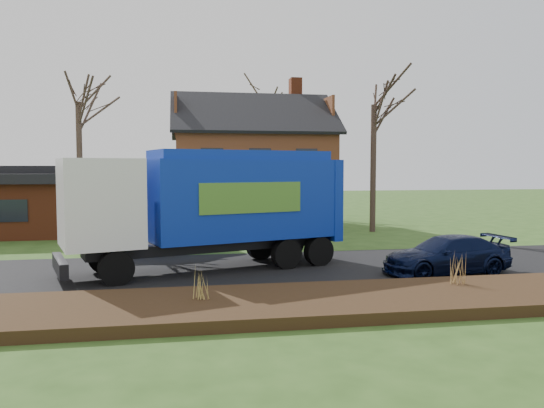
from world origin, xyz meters
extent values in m
plane|color=#2B4918|center=(0.00, 0.00, 0.00)|extent=(120.00, 120.00, 0.00)
cube|color=black|center=(0.00, 0.00, 0.01)|extent=(80.00, 7.00, 0.02)
cube|color=black|center=(0.00, -5.30, 0.15)|extent=(80.00, 3.50, 0.30)
cube|color=beige|center=(2.00, 14.00, 1.35)|extent=(9.00, 7.50, 2.70)
cube|color=#593119|center=(2.00, 14.00, 4.10)|extent=(9.00, 7.50, 2.80)
cube|color=brown|center=(5.00, 15.00, 8.46)|extent=(0.70, 0.90, 1.60)
cube|color=beige|center=(-4.20, 13.50, 1.30)|extent=(3.50, 5.50, 2.60)
cube|color=black|center=(-4.20, 13.50, 2.72)|extent=(3.90, 5.90, 0.24)
cube|color=brown|center=(-12.00, 13.00, 1.40)|extent=(9.00, 7.50, 2.80)
cube|color=black|center=(-12.00, 13.00, 3.05)|extent=(9.80, 8.20, 0.50)
cube|color=black|center=(-12.00, 13.00, 3.50)|extent=(7.00, 6.00, 0.40)
cylinder|color=black|center=(-4.28, -1.75, 0.54)|extent=(1.14, 0.66, 1.08)
cylinder|color=black|center=(-4.91, 0.34, 0.54)|extent=(1.14, 0.66, 1.08)
cylinder|color=black|center=(1.39, -0.03, 0.54)|extent=(1.14, 0.66, 1.08)
cylinder|color=black|center=(0.76, 2.06, 0.54)|extent=(1.14, 0.66, 1.08)
cylinder|color=black|center=(2.69, 0.37, 0.54)|extent=(1.14, 0.66, 1.08)
cylinder|color=black|center=(2.05, 2.46, 0.54)|extent=(1.14, 0.66, 1.08)
cube|color=black|center=(-1.11, 0.35, 0.88)|extent=(8.92, 3.79, 0.36)
cube|color=white|center=(-4.84, -0.78, 2.50)|extent=(3.04, 3.18, 2.81)
cube|color=black|center=(-5.94, -1.11, 2.65)|extent=(0.74, 2.21, 0.94)
cube|color=black|center=(-6.04, -1.14, 0.57)|extent=(1.00, 2.56, 0.47)
cube|color=#0D2A9E|center=(-0.17, 0.64, 2.50)|extent=(7.02, 4.39, 2.81)
cube|color=#0D2A9E|center=(-0.17, 0.64, 4.06)|extent=(6.63, 4.00, 0.31)
cube|color=#0D2A9E|center=(3.07, 1.62, 2.39)|extent=(1.12, 2.64, 3.02)
cube|color=#4D882C|center=(0.07, -0.67, 2.60)|extent=(3.59, 1.13, 1.04)
cube|color=#4D882C|center=(-0.70, 1.86, 2.60)|extent=(3.59, 1.13, 1.04)
imported|color=#B0B2B8|center=(-2.73, 4.39, 0.84)|extent=(5.41, 3.36, 1.68)
imported|color=black|center=(6.59, -1.80, 0.65)|extent=(4.65, 2.32, 1.30)
cylinder|color=#47352A|center=(-7.21, 9.25, 3.42)|extent=(0.28, 0.28, 6.85)
cylinder|color=#3E2E25|center=(8.36, 9.91, 3.55)|extent=(0.32, 0.32, 7.09)
cylinder|color=#403426|center=(4.31, 22.71, 4.29)|extent=(0.33, 0.33, 8.58)
cone|color=tan|center=(-1.88, -5.10, 0.73)|extent=(0.04, 0.04, 0.85)
cone|color=tan|center=(-2.02, -5.10, 0.73)|extent=(0.04, 0.04, 0.85)
cone|color=tan|center=(-1.75, -5.10, 0.73)|extent=(0.04, 0.04, 0.85)
cone|color=tan|center=(-1.88, -4.99, 0.73)|extent=(0.04, 0.04, 0.85)
cone|color=tan|center=(-1.88, -5.21, 0.73)|extent=(0.04, 0.04, 0.85)
cone|color=#A68049|center=(5.46, -4.58, 0.74)|extent=(0.04, 0.04, 0.87)
cone|color=#A68049|center=(5.30, -4.58, 0.74)|extent=(0.04, 0.04, 0.87)
cone|color=#A68049|center=(5.61, -4.58, 0.74)|extent=(0.04, 0.04, 0.87)
cone|color=#A68049|center=(5.46, -4.46, 0.74)|extent=(0.04, 0.04, 0.87)
cone|color=#A68049|center=(5.46, -4.70, 0.74)|extent=(0.04, 0.04, 0.87)
camera|label=1|loc=(-2.33, -18.36, 3.63)|focal=35.00mm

